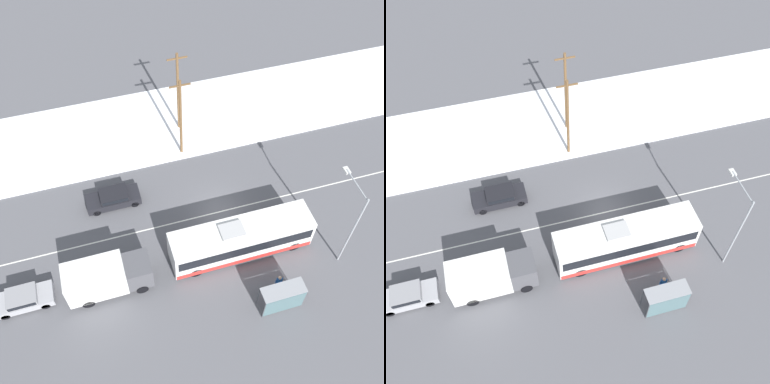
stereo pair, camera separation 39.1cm
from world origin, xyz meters
The scene contains 12 objects.
ground_plane centered at (0.00, 0.00, 0.00)m, with size 120.00×120.00×0.00m, color #56565B.
snow_lot centered at (0.00, 11.72, 0.06)m, with size 80.00×10.20×0.12m.
lane_marking_center centered at (0.00, 0.00, 0.00)m, with size 60.00×0.12×0.00m.
city_bus centered at (0.36, -3.93, 1.61)m, with size 11.02×2.57×3.29m.
box_truck centered at (-10.07, -4.22, 1.74)m, with size 6.21×2.30×3.18m.
sedan_car centered at (-8.26, 3.41, 0.79)m, with size 4.52×1.80×1.45m.
parked_car_near_truck centered at (-16.13, -3.67, 0.74)m, with size 4.12×1.80×1.35m.
pedestrian_at_stop centered at (1.99, -7.75, 0.98)m, with size 0.58×0.26×1.60m.
bus_shelter centered at (1.56, -9.33, 1.68)m, with size 3.14×1.20×2.40m.
streetlamp centered at (7.47, -6.30, 4.96)m, with size 0.36×3.16×7.80m.
utility_pole_roadside centered at (-1.15, 7.48, 4.35)m, with size 1.80×0.24×8.32m.
utility_pole_snowlot centered at (-0.49, 10.72, 4.45)m, with size 1.80×0.24×8.52m.
Camera 2 is at (-8.00, -20.29, 31.02)m, focal length 42.00 mm.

